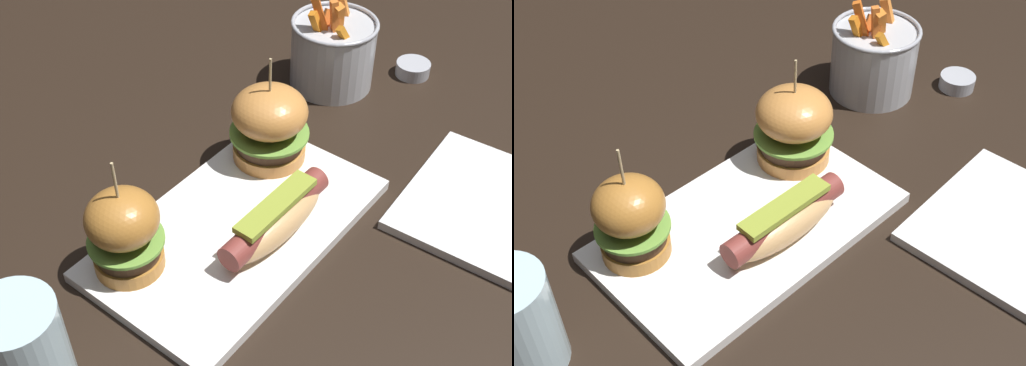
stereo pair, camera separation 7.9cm
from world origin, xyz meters
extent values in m
plane|color=black|center=(0.00, 0.00, 0.00)|extent=(3.00, 3.00, 0.00)
cube|color=white|center=(0.00, 0.00, 0.01)|extent=(0.35, 0.20, 0.01)
ellipsoid|color=tan|center=(0.02, -0.04, 0.03)|extent=(0.16, 0.05, 0.04)
cylinder|color=brown|center=(0.02, -0.04, 0.04)|extent=(0.17, 0.03, 0.03)
cube|color=olive|center=(0.02, -0.04, 0.06)|extent=(0.12, 0.03, 0.01)
cylinder|color=#B1712D|center=(-0.12, 0.05, 0.02)|extent=(0.08, 0.08, 0.02)
cylinder|color=#462D1B|center=(-0.12, 0.05, 0.04)|extent=(0.07, 0.07, 0.02)
cylinder|color=#6B9E3D|center=(-0.12, 0.05, 0.05)|extent=(0.08, 0.08, 0.00)
ellipsoid|color=#B1712D|center=(-0.12, 0.05, 0.09)|extent=(0.08, 0.08, 0.06)
cylinder|color=tan|center=(-0.12, 0.05, 0.13)|extent=(0.00, 0.00, 0.06)
cylinder|color=#CB833E|center=(0.12, 0.05, 0.02)|extent=(0.09, 0.09, 0.02)
cylinder|color=#4E3424|center=(0.12, 0.05, 0.04)|extent=(0.09, 0.09, 0.02)
cylinder|color=#6B9E3D|center=(0.12, 0.05, 0.05)|extent=(0.10, 0.10, 0.00)
ellipsoid|color=#CB833E|center=(0.12, 0.05, 0.08)|extent=(0.10, 0.10, 0.06)
cylinder|color=tan|center=(0.12, 0.05, 0.13)|extent=(0.00, 0.00, 0.06)
cylinder|color=#B7BABF|center=(0.33, 0.09, 0.05)|extent=(0.12, 0.12, 0.10)
torus|color=#A8AAB2|center=(0.33, 0.09, 0.10)|extent=(0.13, 0.13, 0.01)
cube|color=orange|center=(0.32, 0.08, 0.10)|extent=(0.02, 0.02, 0.09)
cube|color=orange|center=(0.33, 0.09, 0.09)|extent=(0.03, 0.03, 0.06)
cube|color=orange|center=(0.31, 0.10, 0.09)|extent=(0.03, 0.02, 0.07)
cube|color=orange|center=(0.32, 0.10, 0.09)|extent=(0.04, 0.02, 0.06)
cube|color=orange|center=(0.33, 0.08, 0.10)|extent=(0.05, 0.03, 0.08)
cube|color=orange|center=(0.31, 0.10, 0.10)|extent=(0.03, 0.04, 0.09)
cube|color=orange|center=(0.37, 0.09, 0.10)|extent=(0.03, 0.03, 0.08)
cube|color=orange|center=(0.31, 0.06, 0.09)|extent=(0.03, 0.03, 0.06)
cylinder|color=#A8AAB2|center=(0.43, 0.00, 0.01)|extent=(0.05, 0.05, 0.02)
cylinder|color=beige|center=(0.43, 0.00, 0.02)|extent=(0.04, 0.04, 0.00)
cube|color=white|center=(0.22, -0.23, 0.01)|extent=(0.22, 0.22, 0.01)
cylinder|color=silver|center=(-0.28, 0.02, 0.06)|extent=(0.08, 0.08, 0.12)
camera|label=1|loc=(-0.42, -0.36, 0.59)|focal=47.75mm
camera|label=2|loc=(-0.37, -0.42, 0.59)|focal=47.75mm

